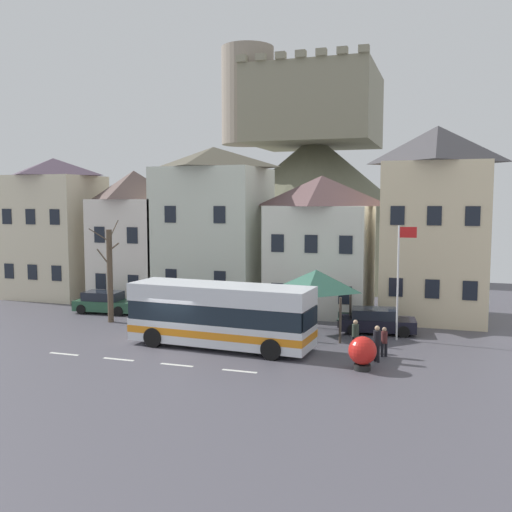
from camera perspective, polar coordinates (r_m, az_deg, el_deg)
ground_plane at (r=29.50m, az=-8.37°, el=-9.12°), size 40.00×60.00×0.07m
townhouse_00 at (r=46.85m, az=-19.13°, el=2.62°), size 6.20×5.50×10.54m
townhouse_01 at (r=42.85m, az=-11.82°, el=1.86°), size 5.11×5.13×9.50m
townhouse_02 at (r=40.87m, az=-4.16°, el=2.90°), size 6.96×6.59×11.07m
townhouse_03 at (r=38.39m, az=6.43°, el=1.15°), size 6.37×6.05×8.98m
townhouse_04 at (r=37.69m, az=17.21°, el=3.09°), size 6.13×6.40×11.92m
hilltop_castle at (r=60.66m, az=5.65°, el=5.91°), size 33.75×33.75×22.53m
transit_bus at (r=29.27m, az=-3.48°, el=-5.90°), size 9.52×3.22×3.19m
bus_shelter at (r=32.04m, az=5.93°, el=-2.44°), size 3.60×3.60×3.59m
parked_car_00 at (r=36.82m, az=-7.40°, el=-5.11°), size 4.02×2.04×1.28m
parked_car_01 at (r=39.51m, az=-14.62°, el=-4.44°), size 4.13×2.12×1.40m
parked_car_02 at (r=33.21m, az=11.81°, el=-6.28°), size 4.28×2.33×1.37m
pedestrian_00 at (r=28.35m, az=12.49°, el=-8.13°), size 0.31×0.30×1.42m
pedestrian_01 at (r=29.02m, az=9.74°, el=-7.45°), size 0.34×0.34×1.57m
pedestrian_02 at (r=27.36m, az=11.81°, el=-8.15°), size 0.36×0.36×1.68m
public_bench at (r=34.25m, az=9.51°, el=-6.21°), size 1.79×0.48×0.87m
flagpole at (r=31.34m, az=13.95°, el=-1.65°), size 0.95×0.10×6.08m
harbour_buoy at (r=26.00m, az=10.43°, el=-9.23°), size 1.24×1.24×1.49m
bare_tree_00 at (r=36.12m, az=-14.18°, el=-1.78°), size 1.78×2.09×6.17m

